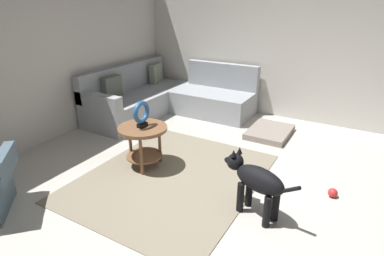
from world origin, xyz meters
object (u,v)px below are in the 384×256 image
at_px(dog_toy_ball, 333,193).
at_px(side_table, 143,136).
at_px(torus_sculpture, 142,113).
at_px(dog, 256,180).
at_px(dog_bed_mat, 270,132).
at_px(sectional_couch, 167,99).

bearing_deg(dog_toy_ball, side_table, 102.46).
xyz_separation_m(torus_sculpture, dog, (-0.22, -1.52, -0.33)).
relative_size(torus_sculpture, dog_bed_mat, 0.41).
xyz_separation_m(sectional_couch, dog, (-2.00, -2.39, 0.09)).
xyz_separation_m(sectional_couch, side_table, (-1.78, -0.87, 0.13)).
height_order(dog_bed_mat, dog, dog).
bearing_deg(dog_bed_mat, side_table, 148.97).
xyz_separation_m(sectional_couch, torus_sculpture, (-1.78, -0.87, 0.42)).
height_order(dog, dog_toy_ball, dog).
bearing_deg(sectional_couch, dog_bed_mat, -90.16).
bearing_deg(sectional_couch, side_table, -153.94).
relative_size(sectional_couch, dog_toy_ball, 22.52).
bearing_deg(dog_bed_mat, dog_toy_ball, -139.98).
distance_m(torus_sculpture, dog_toy_ball, 2.31).
distance_m(sectional_couch, dog_toy_ball, 3.31).
height_order(dog_bed_mat, dog_toy_ball, dog_toy_ball).
bearing_deg(dog, sectional_couch, 67.17).
height_order(side_table, dog_bed_mat, side_table).
height_order(sectional_couch, dog_bed_mat, sectional_couch).
distance_m(side_table, torus_sculpture, 0.29).
height_order(side_table, dog_toy_ball, side_table).
bearing_deg(sectional_couch, dog_toy_ball, -113.29).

